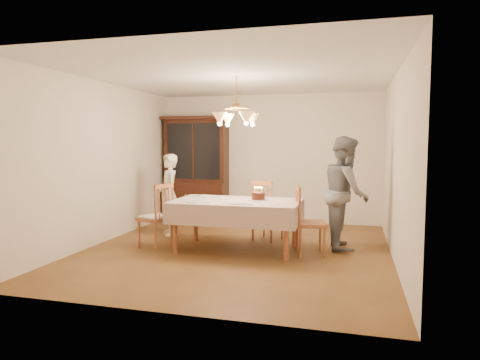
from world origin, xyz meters
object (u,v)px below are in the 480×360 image
(chair_far_side, at_px, (267,214))
(elderly_woman, at_px, (169,195))
(birthday_cake, at_px, (258,197))
(dining_table, at_px, (237,205))
(china_hutch, at_px, (196,171))

(chair_far_side, height_order, elderly_woman, elderly_woman)
(chair_far_side, relative_size, elderly_woman, 0.70)
(chair_far_side, relative_size, birthday_cake, 3.33)
(dining_table, height_order, china_hutch, china_hutch)
(china_hutch, distance_m, elderly_woman, 1.54)
(dining_table, height_order, elderly_woman, elderly_woman)
(elderly_woman, bearing_deg, dining_table, 27.29)
(dining_table, xyz_separation_m, chair_far_side, (0.31, 0.78, -0.24))
(elderly_woman, distance_m, birthday_cake, 1.87)
(dining_table, relative_size, china_hutch, 0.88)
(birthday_cake, bearing_deg, chair_far_side, 90.22)
(china_hutch, height_order, birthday_cake, china_hutch)
(dining_table, height_order, birthday_cake, birthday_cake)
(dining_table, xyz_separation_m, birthday_cake, (0.32, 0.09, 0.13))
(dining_table, xyz_separation_m, china_hutch, (-1.49, 2.25, 0.36))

